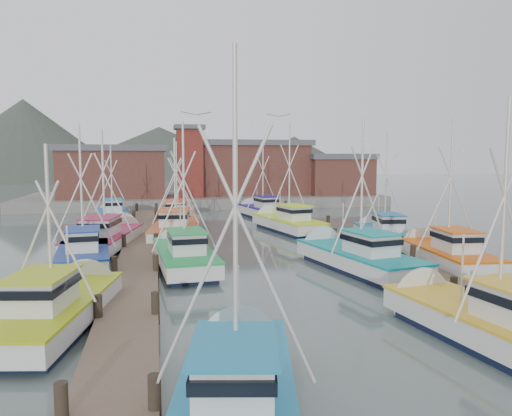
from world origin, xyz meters
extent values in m
plane|color=#4B5A58|center=(0.00, 0.00, 0.00)|extent=(260.00, 260.00, 0.00)
cube|color=brown|center=(-7.00, 4.00, 0.20)|extent=(2.20, 46.00, 0.40)
cylinder|color=black|center=(-8.00, -16.00, 0.45)|extent=(0.30, 0.30, 1.50)
cylinder|color=black|center=(-8.00, -9.00, 0.45)|extent=(0.30, 0.30, 1.50)
cylinder|color=black|center=(-8.00, -2.00, 0.45)|extent=(0.30, 0.30, 1.50)
cylinder|color=black|center=(-8.00, 5.00, 0.45)|extent=(0.30, 0.30, 1.50)
cylinder|color=black|center=(-8.00, 12.00, 0.45)|extent=(0.30, 0.30, 1.50)
cylinder|color=black|center=(-8.00, 19.00, 0.45)|extent=(0.30, 0.30, 1.50)
cylinder|color=black|center=(-8.00, 26.00, 0.45)|extent=(0.30, 0.30, 1.50)
cylinder|color=black|center=(-6.00, -16.00, 0.45)|extent=(0.30, 0.30, 1.50)
cylinder|color=black|center=(-6.00, -9.00, 0.45)|extent=(0.30, 0.30, 1.50)
cylinder|color=black|center=(-6.00, -2.00, 0.45)|extent=(0.30, 0.30, 1.50)
cylinder|color=black|center=(-6.00, 5.00, 0.45)|extent=(0.30, 0.30, 1.50)
cylinder|color=black|center=(-6.00, 12.00, 0.45)|extent=(0.30, 0.30, 1.50)
cylinder|color=black|center=(-6.00, 19.00, 0.45)|extent=(0.30, 0.30, 1.50)
cylinder|color=black|center=(-6.00, 26.00, 0.45)|extent=(0.30, 0.30, 1.50)
cube|color=brown|center=(7.00, 4.00, 0.20)|extent=(2.20, 46.00, 0.40)
cylinder|color=black|center=(6.00, -9.00, 0.45)|extent=(0.30, 0.30, 1.50)
cylinder|color=black|center=(6.00, -2.00, 0.45)|extent=(0.30, 0.30, 1.50)
cylinder|color=black|center=(6.00, 5.00, 0.45)|extent=(0.30, 0.30, 1.50)
cylinder|color=black|center=(6.00, 12.00, 0.45)|extent=(0.30, 0.30, 1.50)
cylinder|color=black|center=(6.00, 19.00, 0.45)|extent=(0.30, 0.30, 1.50)
cylinder|color=black|center=(6.00, 26.00, 0.45)|extent=(0.30, 0.30, 1.50)
cylinder|color=black|center=(8.00, -9.00, 0.45)|extent=(0.30, 0.30, 1.50)
cylinder|color=black|center=(8.00, -2.00, 0.45)|extent=(0.30, 0.30, 1.50)
cylinder|color=black|center=(8.00, 5.00, 0.45)|extent=(0.30, 0.30, 1.50)
cylinder|color=black|center=(8.00, 12.00, 0.45)|extent=(0.30, 0.30, 1.50)
cylinder|color=black|center=(8.00, 19.00, 0.45)|extent=(0.30, 0.30, 1.50)
cylinder|color=black|center=(8.00, 26.00, 0.45)|extent=(0.30, 0.30, 1.50)
cube|color=slate|center=(0.00, 37.00, 0.60)|extent=(44.00, 16.00, 1.20)
cube|color=brown|center=(-11.00, 35.00, 3.95)|extent=(12.00, 8.00, 5.50)
cube|color=#535357|center=(-11.00, 35.00, 7.05)|extent=(12.72, 8.48, 0.70)
cube|color=brown|center=(6.00, 37.00, 4.30)|extent=(14.00, 9.00, 6.20)
cube|color=#535357|center=(6.00, 37.00, 7.75)|extent=(14.84, 9.54, 0.70)
cube|color=brown|center=(17.00, 34.00, 3.45)|extent=(8.00, 6.00, 4.50)
cube|color=#535357|center=(17.00, 34.00, 6.05)|extent=(8.48, 6.36, 0.70)
cube|color=maroon|center=(-2.00, 33.00, 5.20)|extent=(3.00, 3.00, 8.00)
cube|color=#535357|center=(-2.00, 33.00, 9.45)|extent=(3.60, 3.60, 0.50)
cone|color=#414B3E|center=(-40.00, 115.00, 0.00)|extent=(110.00, 110.00, 42.00)
cone|color=#414B3E|center=(-5.00, 130.00, 0.00)|extent=(140.00, 140.00, 30.00)
cone|color=#414B3E|center=(35.00, 120.00, 0.00)|extent=(90.00, 90.00, 24.00)
cube|color=silver|center=(-4.17, -16.29, 0.70)|extent=(3.96, 8.10, 0.80)
cube|color=teal|center=(-4.17, -16.29, 1.08)|extent=(4.05, 8.19, 0.10)
cone|color=silver|center=(-3.43, -12.48, 0.55)|extent=(2.59, 1.54, 2.43)
cube|color=silver|center=(-4.35, -17.20, 1.65)|extent=(1.98, 2.58, 1.10)
cube|color=black|center=(-4.35, -17.20, 1.88)|extent=(2.12, 2.83, 0.28)
cube|color=teal|center=(-4.35, -17.20, 2.24)|extent=(2.25, 3.00, 0.07)
cylinder|color=beige|center=(-4.20, -16.44, 4.78)|extent=(0.13, 0.13, 7.36)
cylinder|color=beige|center=(-4.69, -16.34, 3.91)|extent=(2.58, 0.58, 5.74)
cylinder|color=beige|center=(-3.71, -16.53, 3.91)|extent=(2.58, 0.58, 5.74)
cylinder|color=beige|center=(-3.90, -14.91, 2.30)|extent=(0.07, 0.07, 2.17)
cube|color=black|center=(4.64, -13.34, 0.05)|extent=(3.39, 7.54, 0.70)
cube|color=silver|center=(4.64, -13.34, 0.70)|extent=(3.85, 8.57, 0.80)
cube|color=gold|center=(4.64, -13.34, 1.08)|extent=(3.94, 8.67, 0.10)
cone|color=silver|center=(4.04, -9.24, 0.55)|extent=(2.72, 1.46, 2.59)
cylinder|color=beige|center=(4.66, -13.50, 4.51)|extent=(0.13, 0.13, 6.82)
cylinder|color=beige|center=(4.14, -13.58, 3.71)|extent=(2.42, 0.44, 5.33)
cylinder|color=beige|center=(4.42, -11.86, 2.30)|extent=(0.08, 0.08, 2.31)
cube|color=black|center=(-9.48, -8.93, 0.05)|extent=(3.58, 7.44, 0.70)
cube|color=silver|center=(-9.48, -8.93, 0.70)|extent=(4.07, 8.46, 0.80)
cube|color=#A6BC11|center=(-9.48, -8.93, 1.08)|extent=(4.16, 8.55, 0.10)
cone|color=silver|center=(-8.74, -4.95, 0.55)|extent=(2.69, 1.54, 2.53)
cube|color=silver|center=(-9.66, -9.89, 1.65)|extent=(2.05, 2.69, 1.10)
cube|color=black|center=(-9.66, -9.89, 1.88)|extent=(2.20, 2.95, 0.28)
cube|color=#A6BC11|center=(-9.66, -9.89, 2.24)|extent=(2.33, 3.13, 0.07)
cylinder|color=beige|center=(-9.51, -9.09, 3.81)|extent=(0.14, 0.14, 5.42)
cylinder|color=beige|center=(-10.06, -8.99, 3.17)|extent=(1.94, 0.45, 4.25)
cylinder|color=beige|center=(-8.96, -9.19, 3.17)|extent=(1.94, 0.45, 4.25)
cylinder|color=beige|center=(-9.21, -7.50, 2.30)|extent=(0.08, 0.08, 2.43)
cube|color=black|center=(-4.49, -0.22, 0.05)|extent=(2.94, 7.45, 0.70)
cube|color=silver|center=(-4.49, -0.22, 0.70)|extent=(3.34, 8.47, 0.80)
cube|color=green|center=(-4.49, -0.22, 1.08)|extent=(3.43, 8.56, 0.10)
cone|color=silver|center=(-4.81, 3.91, 0.55)|extent=(2.67, 1.30, 2.59)
cube|color=silver|center=(-4.41, -1.21, 1.65)|extent=(1.86, 2.61, 1.10)
cube|color=black|center=(-4.41, -1.21, 1.88)|extent=(1.99, 2.86, 0.28)
cube|color=green|center=(-4.41, -1.21, 2.24)|extent=(2.11, 3.04, 0.07)
cylinder|color=beige|center=(-4.48, -0.38, 4.51)|extent=(0.12, 0.12, 6.83)
cylinder|color=beige|center=(-5.00, -0.43, 3.71)|extent=(2.44, 0.28, 5.34)
cylinder|color=beige|center=(-3.95, -0.34, 3.71)|extent=(2.44, 0.28, 5.34)
cylinder|color=beige|center=(-4.61, 1.27, 2.30)|extent=(0.07, 0.07, 2.31)
cube|color=black|center=(4.61, -2.43, 0.05)|extent=(3.97, 8.01, 0.70)
cube|color=silver|center=(4.61, -2.43, 0.70)|extent=(4.51, 9.10, 0.80)
cube|color=#07898D|center=(4.61, -2.43, 1.08)|extent=(4.61, 9.20, 0.10)
cone|color=silver|center=(3.75, 1.84, 0.55)|extent=(2.89, 1.62, 2.72)
cube|color=silver|center=(4.82, -3.46, 1.65)|extent=(2.24, 2.91, 1.10)
cube|color=black|center=(4.82, -3.46, 1.88)|extent=(2.41, 3.19, 0.28)
cube|color=#07898D|center=(4.82, -3.46, 2.24)|extent=(2.55, 3.38, 0.07)
cylinder|color=beige|center=(4.65, -2.60, 4.66)|extent=(0.14, 0.14, 7.12)
cylinder|color=beige|center=(4.10, -2.71, 3.82)|extent=(2.51, 0.59, 5.57)
cylinder|color=beige|center=(5.19, -2.49, 3.82)|extent=(2.51, 0.59, 5.57)
cylinder|color=beige|center=(4.30, -0.89, 2.30)|extent=(0.08, 0.08, 2.43)
cube|color=black|center=(-9.93, 1.50, 0.05)|extent=(3.00, 7.16, 0.70)
cube|color=silver|center=(-9.93, 1.50, 0.70)|extent=(3.41, 8.14, 0.80)
cube|color=navy|center=(-9.93, 1.50, 1.08)|extent=(3.50, 8.22, 0.10)
cone|color=silver|center=(-10.36, 5.43, 0.55)|extent=(2.57, 1.36, 2.47)
cube|color=silver|center=(-9.83, 0.56, 1.65)|extent=(1.84, 2.53, 1.10)
cube|color=black|center=(-9.83, 0.56, 1.88)|extent=(1.97, 2.78, 0.28)
cube|color=navy|center=(-9.83, 0.56, 2.24)|extent=(2.09, 2.95, 0.07)
cylinder|color=beige|center=(-9.91, 1.35, 4.44)|extent=(0.13, 0.13, 6.68)
cylinder|color=beige|center=(-10.45, 1.29, 3.66)|extent=(2.39, 0.35, 5.23)
cylinder|color=beige|center=(-9.37, 1.41, 3.66)|extent=(2.39, 0.35, 5.23)
cylinder|color=beige|center=(-10.08, 2.92, 2.30)|extent=(0.08, 0.08, 2.37)
cube|color=black|center=(9.66, -2.64, 0.05)|extent=(2.79, 6.97, 0.70)
cube|color=silver|center=(9.66, -2.64, 0.70)|extent=(3.17, 7.92, 0.80)
cube|color=#DB5505|center=(9.66, -2.64, 1.08)|extent=(3.25, 8.01, 0.10)
cone|color=silver|center=(9.97, 1.21, 0.55)|extent=(2.53, 1.30, 2.45)
cube|color=silver|center=(9.58, -3.57, 1.65)|extent=(1.76, 2.44, 1.10)
cube|color=black|center=(9.58, -3.57, 1.88)|extent=(1.88, 2.68, 0.28)
cube|color=#DB5505|center=(9.58, -3.57, 2.24)|extent=(2.00, 2.85, 0.07)
cylinder|color=beige|center=(9.64, -2.80, 4.65)|extent=(0.12, 0.12, 7.09)
cylinder|color=beige|center=(9.13, -2.76, 3.81)|extent=(2.53, 0.29, 5.54)
cylinder|color=beige|center=(10.16, -2.84, 3.81)|extent=(2.53, 0.29, 5.54)
cylinder|color=beige|center=(9.77, -1.25, 2.30)|extent=(0.07, 0.07, 2.27)
cube|color=black|center=(-4.54, 10.49, 0.05)|extent=(3.70, 8.61, 0.70)
cube|color=silver|center=(-4.54, 10.49, 0.70)|extent=(4.21, 9.78, 0.80)
cube|color=#C95222|center=(-4.54, 10.49, 1.08)|extent=(4.31, 9.89, 0.10)
cone|color=silver|center=(-3.97, 15.19, 0.55)|extent=(3.07, 1.45, 2.96)
cube|color=silver|center=(-4.68, 9.36, 1.65)|extent=(2.24, 3.05, 1.10)
cube|color=black|center=(-4.68, 9.36, 1.88)|extent=(2.40, 3.35, 0.28)
cube|color=#C95222|center=(-4.68, 9.36, 2.24)|extent=(2.55, 3.55, 0.07)
cylinder|color=beige|center=(-4.57, 10.30, 4.27)|extent=(0.15, 0.15, 6.34)
cylinder|color=beige|center=(-5.17, 10.37, 3.52)|extent=(2.28, 0.37, 4.96)
cylinder|color=beige|center=(-3.96, 10.22, 3.52)|extent=(2.28, 0.37, 4.96)
cylinder|color=beige|center=(-4.34, 12.18, 2.30)|extent=(0.09, 0.09, 2.65)
cube|color=black|center=(4.50, 11.75, 0.05)|extent=(3.88, 7.73, 0.70)
cube|color=silver|center=(4.50, 11.75, 0.70)|extent=(4.41, 8.78, 0.80)
cube|color=#C3EB18|center=(4.50, 11.75, 1.08)|extent=(4.51, 8.88, 0.10)
cone|color=silver|center=(3.63, 15.86, 0.55)|extent=(2.80, 1.62, 2.62)
cube|color=silver|center=(4.71, 10.76, 1.65)|extent=(2.18, 2.82, 1.10)
cube|color=black|center=(4.71, 10.76, 1.88)|extent=(2.34, 3.09, 0.28)
cube|color=#C3EB18|center=(4.71, 10.76, 2.24)|extent=(2.48, 3.27, 0.07)
cylinder|color=beige|center=(4.54, 11.58, 4.92)|extent=(0.14, 0.14, 7.64)
cylinder|color=beige|center=(4.01, 11.47, 4.02)|extent=(2.68, 0.65, 5.97)
cylinder|color=beige|center=(5.06, 11.70, 4.02)|extent=(2.68, 0.65, 5.97)
cylinder|color=beige|center=(4.19, 13.23, 2.30)|extent=(0.08, 0.08, 2.34)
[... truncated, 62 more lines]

